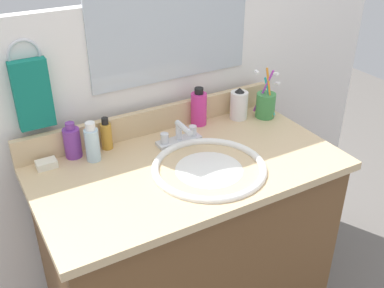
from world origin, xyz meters
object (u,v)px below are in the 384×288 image
object	(u,v)px
hand_towel	(33,95)
faucet	(180,136)
bottle_oil_amber	(106,135)
bottle_gel_clear	(92,143)
bottle_soap_pink	(199,108)
cup_green	(266,104)
soap_bar	(47,164)
bottle_cream_purple	(72,142)
bottle_lotion_white	(239,104)

from	to	relation	value
hand_towel	faucet	bearing A→B (deg)	-18.40
bottle_oil_amber	bottle_gel_clear	world-z (taller)	bottle_gel_clear
bottle_oil_amber	bottle_soap_pink	bearing A→B (deg)	0.32
cup_green	soap_bar	bearing A→B (deg)	176.43
hand_towel	cup_green	world-z (taller)	hand_towel
faucet	bottle_oil_amber	bearing A→B (deg)	158.66
bottle_cream_purple	hand_towel	bearing A→B (deg)	150.12
cup_green	soap_bar	size ratio (longest dim) A/B	3.07
cup_green	bottle_oil_amber	bearing A→B (deg)	173.34
hand_towel	bottle_lotion_white	distance (m)	0.74
faucet	soap_bar	world-z (taller)	faucet
hand_towel	faucet	size ratio (longest dim) A/B	1.38
hand_towel	bottle_cream_purple	xyz separation A→B (m)	(0.09, -0.05, -0.17)
bottle_lotion_white	bottle_soap_pink	world-z (taller)	bottle_soap_pink
bottle_soap_pink	bottle_gel_clear	xyz separation A→B (m)	(-0.42, -0.05, -0.00)
hand_towel	bottle_lotion_white	bearing A→B (deg)	-6.69
soap_bar	cup_green	bearing A→B (deg)	-3.57
cup_green	bottle_gel_clear	bearing A→B (deg)	178.16
bottle_lotion_white	cup_green	size ratio (longest dim) A/B	0.63
faucet	cup_green	xyz separation A→B (m)	(0.38, 0.02, 0.02)
bottle_soap_pink	cup_green	bearing A→B (deg)	-16.25
bottle_soap_pink	cup_green	xyz separation A→B (m)	(0.25, -0.07, -0.01)
bottle_cream_purple	soap_bar	xyz separation A→B (m)	(-0.10, -0.02, -0.04)
faucet	bottle_oil_amber	world-z (taller)	bottle_oil_amber
bottle_cream_purple	soap_bar	bearing A→B (deg)	-166.00
faucet	cup_green	distance (m)	0.38
bottle_soap_pink	soap_bar	world-z (taller)	bottle_soap_pink
faucet	cup_green	world-z (taller)	cup_green
bottle_oil_amber	bottle_gel_clear	xyz separation A→B (m)	(-0.06, -0.05, 0.01)
bottle_gel_clear	cup_green	xyz separation A→B (m)	(0.68, -0.02, -0.01)
hand_towel	cup_green	bearing A→B (deg)	-8.74
hand_towel	bottle_oil_amber	world-z (taller)	hand_towel
bottle_lotion_white	bottle_oil_amber	world-z (taller)	bottle_lotion_white
faucet	bottle_gel_clear	world-z (taller)	bottle_gel_clear
bottle_cream_purple	bottle_soap_pink	bearing A→B (deg)	-0.21
bottle_oil_amber	cup_green	xyz separation A→B (m)	(0.61, -0.07, 0.00)
bottle_gel_clear	bottle_cream_purple	bearing A→B (deg)	132.91
bottle_lotion_white	bottle_cream_purple	distance (m)	0.63
bottle_lotion_white	bottle_oil_amber	xyz separation A→B (m)	(-0.52, 0.03, -0.01)
bottle_cream_purple	bottle_gel_clear	size ratio (longest dim) A/B	0.91
bottle_soap_pink	cup_green	distance (m)	0.26
faucet	soap_bar	distance (m)	0.45
faucet	soap_bar	bearing A→B (deg)	170.99
soap_bar	bottle_oil_amber	bearing A→B (deg)	5.46
cup_green	bottle_soap_pink	bearing A→B (deg)	163.75
bottle_gel_clear	bottle_oil_amber	bearing A→B (deg)	37.53
bottle_soap_pink	bottle_gel_clear	world-z (taller)	bottle_soap_pink
hand_towel	soap_bar	distance (m)	0.22
cup_green	faucet	bearing A→B (deg)	-177.25
bottle_gel_clear	soap_bar	bearing A→B (deg)	168.48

